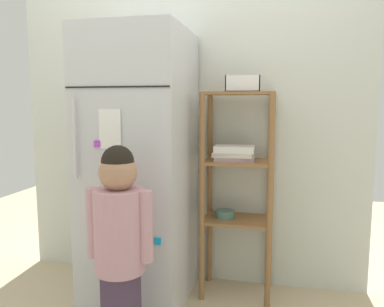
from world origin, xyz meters
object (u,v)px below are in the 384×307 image
object	(u,v)px
refrigerator	(140,169)
fruit_bin	(244,86)
child_standing	(120,230)
pantry_shelf_unit	(236,174)

from	to	relation	value
refrigerator	fruit_bin	distance (m)	0.83
fruit_bin	child_standing	bearing A→B (deg)	-125.37
refrigerator	fruit_bin	size ratio (longest dim) A/B	8.06
refrigerator	child_standing	world-z (taller)	refrigerator
child_standing	pantry_shelf_unit	size ratio (longest dim) A/B	0.80
child_standing	fruit_bin	bearing A→B (deg)	54.63
refrigerator	fruit_bin	world-z (taller)	refrigerator
refrigerator	child_standing	bearing A→B (deg)	-80.12
pantry_shelf_unit	fruit_bin	distance (m)	0.56
refrigerator	pantry_shelf_unit	xyz separation A→B (m)	(0.59, 0.18, -0.04)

